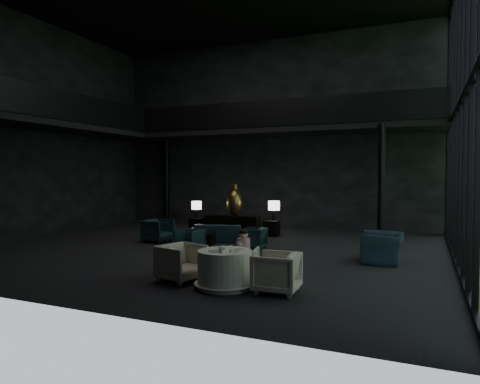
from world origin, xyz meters
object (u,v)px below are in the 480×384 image
at_px(sofa, 219,230).
at_px(lounge_armchair_south, 190,240).
at_px(table_lamp_left, 197,206).
at_px(dining_table, 225,271).
at_px(table_lamp_right, 274,206).
at_px(dining_chair_north, 242,261).
at_px(child, 244,243).
at_px(console, 232,225).
at_px(dining_chair_east, 276,268).
at_px(lounge_armchair_east, 253,238).
at_px(side_table_left, 197,225).
at_px(coffee_table, 200,239).
at_px(window_armchair, 382,241).
at_px(side_table_right, 272,228).
at_px(bronze_urn, 235,202).
at_px(lounge_armchair_west, 158,229).
at_px(dining_chair_west, 181,259).

relative_size(sofa, lounge_armchair_south, 3.26).
height_order(table_lamp_left, dining_table, table_lamp_left).
xyz_separation_m(table_lamp_right, sofa, (-1.22, -2.16, -0.68)).
bearing_deg(sofa, dining_chair_north, 108.09).
bearing_deg(child, console, -63.47).
bearing_deg(dining_chair_east, lounge_armchair_east, -155.95).
relative_size(side_table_left, lounge_armchair_east, 0.81).
bearing_deg(table_lamp_right, lounge_armchair_east, -82.92).
distance_m(lounge_armchair_south, coffee_table, 1.03).
relative_size(console, window_armchair, 1.72).
distance_m(table_lamp_left, child, 7.86).
relative_size(lounge_armchair_south, child, 1.03).
bearing_deg(child, side_table_right, -76.39).
height_order(dining_chair_east, child, child).
distance_m(bronze_urn, side_table_left, 1.86).
relative_size(lounge_armchair_east, lounge_armchair_south, 1.05).
bearing_deg(lounge_armchair_west, dining_chair_east, -121.73).
relative_size(dining_chair_north, dining_chair_west, 0.68).
distance_m(coffee_table, dining_chair_north, 4.40).
xyz_separation_m(coffee_table, dining_table, (2.96, -4.38, 0.13)).
relative_size(bronze_urn, sofa, 0.59).
height_order(side_table_left, lounge_armchair_west, lounge_armchair_west).
relative_size(lounge_armchair_south, window_armchair, 0.50).
height_order(bronze_urn, window_armchair, bronze_urn).
height_order(side_table_right, child, child).
bearing_deg(coffee_table, table_lamp_right, 65.03).
bearing_deg(coffee_table, sofa, 76.47).
bearing_deg(side_table_left, table_lamp_right, 3.02).
distance_m(table_lamp_right, lounge_armchair_west, 4.40).
bearing_deg(table_lamp_left, window_armchair, -25.22).
relative_size(coffee_table, child, 1.45).
bearing_deg(child, sofa, -57.75).
distance_m(sofa, coffee_table, 0.98).
bearing_deg(lounge_armchair_south, dining_chair_east, -31.68).
xyz_separation_m(table_lamp_left, lounge_armchair_east, (3.58, -2.87, -0.68)).
height_order(side_table_left, table_lamp_right, table_lamp_right).
bearing_deg(coffee_table, table_lamp_left, 121.13).
bearing_deg(console, lounge_armchair_east, -54.70).
relative_size(table_lamp_left, dining_table, 0.54).
height_order(lounge_armchair_east, window_armchair, window_armchair).
distance_m(table_lamp_right, dining_chair_west, 7.38).
height_order(side_table_right, sofa, sofa).
distance_m(table_lamp_left, lounge_armchair_south, 4.44).
height_order(lounge_armchair_east, lounge_armchair_south, lounge_armchair_east).
height_order(side_table_left, coffee_table, side_table_left).
xyz_separation_m(lounge_armchair_south, dining_table, (2.75, -3.38, 0.01)).
bearing_deg(table_lamp_left, dining_chair_east, -51.31).
distance_m(side_table_left, lounge_armchair_east, 4.60).
bearing_deg(dining_table, lounge_armchair_east, 104.43).
distance_m(lounge_armchair_east, coffee_table, 1.83).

